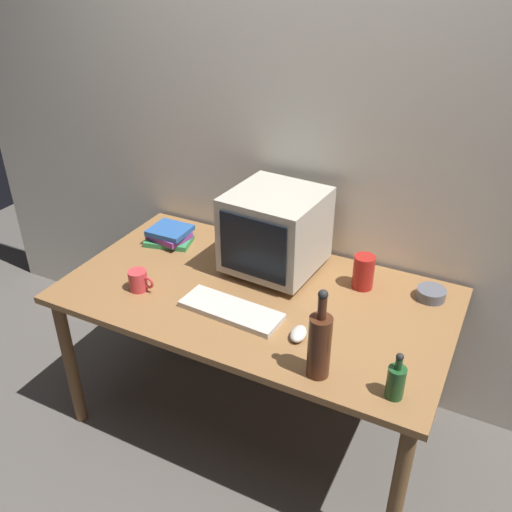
{
  "coord_description": "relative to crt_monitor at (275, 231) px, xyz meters",
  "views": [
    {
      "loc": [
        0.88,
        -1.73,
        2.05
      ],
      "look_at": [
        0.0,
        0.0,
        0.91
      ],
      "focal_mm": 38.89,
      "sensor_mm": 36.0,
      "label": 1
    }
  ],
  "objects": [
    {
      "name": "book_stack",
      "position": [
        -0.56,
        -0.01,
        -0.15
      ],
      "size": [
        0.24,
        0.19,
        0.08
      ],
      "color": "#33894C",
      "rests_on": "desk"
    },
    {
      "name": "ground_plane",
      "position": [
        0.01,
        -0.21,
        -0.93
      ],
      "size": [
        6.0,
        6.0,
        0.0
      ],
      "primitive_type": "plane",
      "color": "#56514C"
    },
    {
      "name": "crt_monitor",
      "position": [
        0.0,
        0.0,
        0.0
      ],
      "size": [
        0.41,
        0.41,
        0.37
      ],
      "color": "#B2AD9E",
      "rests_on": "desk"
    },
    {
      "name": "bottle_tall",
      "position": [
        0.43,
        -0.56,
        -0.06
      ],
      "size": [
        0.08,
        0.08,
        0.35
      ],
      "color": "#472314",
      "rests_on": "desk"
    },
    {
      "name": "mug",
      "position": [
        -0.44,
        -0.41,
        -0.15
      ],
      "size": [
        0.12,
        0.08,
        0.09
      ],
      "color": "#CC383D",
      "rests_on": "desk"
    },
    {
      "name": "desk",
      "position": [
        0.01,
        -0.21,
        -0.27
      ],
      "size": [
        1.63,
        0.9,
        0.73
      ],
      "color": "olive",
      "rests_on": "ground"
    },
    {
      "name": "bottle_short",
      "position": [
        0.69,
        -0.54,
        -0.13
      ],
      "size": [
        0.06,
        0.06,
        0.18
      ],
      "color": "#1E4C23",
      "rests_on": "desk"
    },
    {
      "name": "back_wall",
      "position": [
        0.01,
        0.3,
        0.32
      ],
      "size": [
        4.0,
        0.08,
        2.5
      ],
      "primitive_type": "cube",
      "color": "silver",
      "rests_on": "ground"
    },
    {
      "name": "metal_canister",
      "position": [
        0.4,
        0.04,
        -0.12
      ],
      "size": [
        0.09,
        0.09,
        0.15
      ],
      "primitive_type": "cylinder",
      "color": "#A51E19",
      "rests_on": "desk"
    },
    {
      "name": "cd_spindle",
      "position": [
        0.68,
        0.08,
        -0.17
      ],
      "size": [
        0.12,
        0.12,
        0.04
      ],
      "primitive_type": "cylinder",
      "color": "#595B66",
      "rests_on": "desk"
    },
    {
      "name": "keyboard",
      "position": [
        -0.01,
        -0.38,
        -0.18
      ],
      "size": [
        0.43,
        0.17,
        0.02
      ],
      "primitive_type": "cube",
      "rotation": [
        0.0,
        0.0,
        -0.06
      ],
      "color": "beige",
      "rests_on": "desk"
    },
    {
      "name": "computer_mouse",
      "position": [
        0.29,
        -0.41,
        -0.17
      ],
      "size": [
        0.07,
        0.11,
        0.04
      ],
      "primitive_type": "ellipsoid",
      "rotation": [
        0.0,
        0.0,
        0.14
      ],
      "color": "beige",
      "rests_on": "desk"
    }
  ]
}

